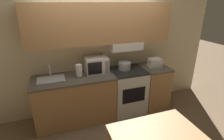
{
  "coord_description": "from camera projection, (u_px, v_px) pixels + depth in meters",
  "views": [
    {
      "loc": [
        -0.91,
        -3.38,
        2.25
      ],
      "look_at": [
        0.05,
        -0.58,
        1.08
      ],
      "focal_mm": 28.0,
      "sensor_mm": 36.0,
      "label": 1
    }
  ],
  "objects": [
    {
      "name": "wall_back",
      "position": [
        102.0,
        39.0,
        3.44
      ],
      "size": [
        5.15,
        0.38,
        2.55
      ],
      "color": "beige",
      "rests_on": "ground_plane"
    },
    {
      "name": "cooking_pot",
      "position": [
        124.0,
        65.0,
        3.59
      ],
      "size": [
        0.34,
        0.27,
        0.16
      ],
      "color": "#B7BABF",
      "rests_on": "stove_range"
    },
    {
      "name": "paper_towel_roll",
      "position": [
        79.0,
        71.0,
        3.23
      ],
      "size": [
        0.13,
        0.13,
        0.24
      ],
      "color": "black",
      "rests_on": "lower_counter_main"
    },
    {
      "name": "stove_range",
      "position": [
        127.0,
        90.0,
        3.76
      ],
      "size": [
        0.69,
        0.66,
        0.93
      ],
      "color": "white",
      "rests_on": "ground_plane"
    },
    {
      "name": "toaster",
      "position": [
        155.0,
        63.0,
        3.73
      ],
      "size": [
        0.28,
        0.21,
        0.19
      ],
      "color": "white",
      "rests_on": "lower_counter_right_stub"
    },
    {
      "name": "microwave",
      "position": [
        96.0,
        65.0,
        3.44
      ],
      "size": [
        0.43,
        0.39,
        0.3
      ],
      "color": "white",
      "rests_on": "lower_counter_main"
    },
    {
      "name": "lower_counter_right_stub",
      "position": [
        153.0,
        86.0,
        3.94
      ],
      "size": [
        0.55,
        0.68,
        0.93
      ],
      "color": "tan",
      "rests_on": "ground_plane"
    },
    {
      "name": "sink_basin",
      "position": [
        51.0,
        79.0,
        3.12
      ],
      "size": [
        0.48,
        0.33,
        0.25
      ],
      "color": "#B7BABF",
      "rests_on": "lower_counter_main"
    },
    {
      "name": "lower_counter_main",
      "position": [
        75.0,
        99.0,
        3.42
      ],
      "size": [
        1.52,
        0.68,
        0.93
      ],
      "color": "tan",
      "rests_on": "ground_plane"
    },
    {
      "name": "ground_plane",
      "position": [
        102.0,
        105.0,
        4.07
      ],
      "size": [
        16.0,
        16.0,
        0.0
      ],
      "primitive_type": "plane",
      "color": "#7F664C"
    }
  ]
}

